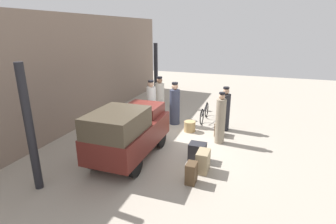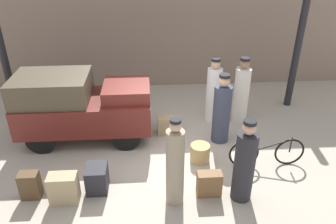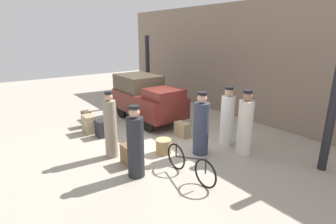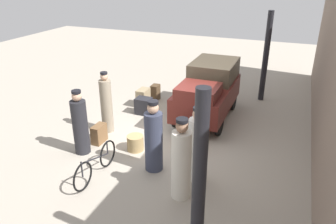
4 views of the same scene
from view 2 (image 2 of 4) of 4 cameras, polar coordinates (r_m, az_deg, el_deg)
ground_plane at (r=8.10m, az=-1.32°, el=-6.64°), size 30.00×30.00×0.00m
station_building_facade at (r=10.98m, az=-2.52°, el=15.69°), size 16.00×0.15×4.50m
canopy_pillar_left at (r=10.14m, az=-26.56°, el=7.93°), size 0.20×0.20×3.23m
canopy_pillar_right at (r=10.32m, az=21.46°, el=9.29°), size 0.20×0.20×3.23m
truck at (r=8.43m, az=-15.00°, el=1.28°), size 3.25×1.50×1.73m
bicycle at (r=7.74m, az=16.82°, el=-6.76°), size 1.73×0.04×0.72m
wicker_basket at (r=7.68m, az=5.59°, el=-7.10°), size 0.45×0.45×0.42m
porter_carrying_trunk at (r=6.19m, az=1.24°, el=-9.32°), size 0.35×0.35×1.86m
porter_standing_middle at (r=9.12m, az=7.96°, el=3.33°), size 0.41×0.41×1.83m
porter_with_bicycle at (r=9.19m, az=12.64°, el=3.23°), size 0.42×0.42×1.87m
porter_lifting_near_truck at (r=6.47m, az=13.17°, el=-8.87°), size 0.40×0.40×1.77m
conductor_in_dark_uniform at (r=8.18m, az=9.33°, el=0.06°), size 0.44×0.44×1.81m
trunk_large_brown at (r=6.76m, az=7.18°, el=-12.29°), size 0.49×0.25×0.53m
trunk_umber_medium at (r=6.84m, az=-17.71°, el=-12.57°), size 0.56×0.33×0.62m
suitcase_black_upright at (r=7.18m, az=-22.88°, el=-11.68°), size 0.38×0.26×0.58m
suitcase_small_leather at (r=8.63m, az=-0.03°, el=-2.32°), size 0.53×0.31×0.49m
suitcase_tan_flat at (r=6.97m, az=-12.24°, el=-11.21°), size 0.42×0.51×0.56m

